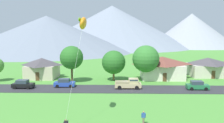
{
  "coord_description": "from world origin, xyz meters",
  "views": [
    {
      "loc": [
        0.62,
        -14.05,
        10.9
      ],
      "look_at": [
        -0.12,
        12.82,
        7.68
      ],
      "focal_mm": 37.08,
      "sensor_mm": 36.0,
      "label": 1
    }
  ],
  "objects_px": {
    "parked_car_green_mid_east": "(197,85)",
    "pickup_truck_sand_west_side": "(129,84)",
    "kite_flyer_with_kite": "(82,26)",
    "watcher_person": "(144,118)",
    "tree_center": "(146,59)",
    "house_leftmost": "(162,67)",
    "house_left_center": "(207,66)",
    "tree_left_of_center": "(72,58)",
    "parked_car_black_mid_west": "(23,84)",
    "parked_car_blue_west_end": "(64,83)",
    "house_right_center": "(42,68)",
    "tree_right_of_center": "(114,62)"
  },
  "relations": [
    {
      "from": "parked_car_black_mid_west",
      "to": "kite_flyer_with_kite",
      "type": "bearing_deg",
      "value": -48.98
    },
    {
      "from": "tree_center",
      "to": "house_right_center",
      "type": "bearing_deg",
      "value": 172.62
    },
    {
      "from": "house_right_center",
      "to": "house_left_center",
      "type": "bearing_deg",
      "value": 5.28
    },
    {
      "from": "house_leftmost",
      "to": "watcher_person",
      "type": "bearing_deg",
      "value": -104.56
    },
    {
      "from": "parked_car_green_mid_east",
      "to": "house_leftmost",
      "type": "bearing_deg",
      "value": 112.69
    },
    {
      "from": "house_leftmost",
      "to": "watcher_person",
      "type": "relative_size",
      "value": 6.38
    },
    {
      "from": "tree_left_of_center",
      "to": "parked_car_black_mid_west",
      "type": "relative_size",
      "value": 1.93
    },
    {
      "from": "house_left_center",
      "to": "parked_car_black_mid_west",
      "type": "height_order",
      "value": "house_left_center"
    },
    {
      "from": "house_left_center",
      "to": "house_right_center",
      "type": "distance_m",
      "value": 42.18
    },
    {
      "from": "pickup_truck_sand_west_side",
      "to": "watcher_person",
      "type": "xyz_separation_m",
      "value": [
        0.99,
        -18.31,
        -0.18
      ]
    },
    {
      "from": "tree_center",
      "to": "watcher_person",
      "type": "bearing_deg",
      "value": -97.15
    },
    {
      "from": "pickup_truck_sand_west_side",
      "to": "watcher_person",
      "type": "bearing_deg",
      "value": -86.89
    },
    {
      "from": "tree_center",
      "to": "kite_flyer_with_kite",
      "type": "relative_size",
      "value": 0.64
    },
    {
      "from": "parked_car_green_mid_east",
      "to": "pickup_truck_sand_west_side",
      "type": "bearing_deg",
      "value": 177.68
    },
    {
      "from": "tree_center",
      "to": "kite_flyer_with_kite",
      "type": "distance_m",
      "value": 27.89
    },
    {
      "from": "house_left_center",
      "to": "tree_right_of_center",
      "type": "distance_m",
      "value": 25.22
    },
    {
      "from": "tree_right_of_center",
      "to": "watcher_person",
      "type": "bearing_deg",
      "value": -81.04
    },
    {
      "from": "house_leftmost",
      "to": "tree_left_of_center",
      "type": "bearing_deg",
      "value": -166.59
    },
    {
      "from": "house_right_center",
      "to": "parked_car_blue_west_end",
      "type": "distance_m",
      "value": 12.68
    },
    {
      "from": "watcher_person",
      "to": "tree_right_of_center",
      "type": "bearing_deg",
      "value": 98.96
    },
    {
      "from": "house_left_center",
      "to": "watcher_person",
      "type": "xyz_separation_m",
      "value": [
        -20.09,
        -33.04,
        -1.6
      ]
    },
    {
      "from": "house_left_center",
      "to": "parked_car_green_mid_east",
      "type": "distance_m",
      "value": 17.17
    },
    {
      "from": "kite_flyer_with_kite",
      "to": "watcher_person",
      "type": "height_order",
      "value": "kite_flyer_with_kite"
    },
    {
      "from": "house_right_center",
      "to": "watcher_person",
      "type": "bearing_deg",
      "value": -53.07
    },
    {
      "from": "parked_car_blue_west_end",
      "to": "parked_car_green_mid_east",
      "type": "distance_m",
      "value": 26.54
    },
    {
      "from": "parked_car_blue_west_end",
      "to": "kite_flyer_with_kite",
      "type": "bearing_deg",
      "value": -69.94
    },
    {
      "from": "pickup_truck_sand_west_side",
      "to": "kite_flyer_with_kite",
      "type": "xyz_separation_m",
      "value": [
        -6.41,
        -17.33,
        10.75
      ]
    },
    {
      "from": "parked_car_black_mid_west",
      "to": "parked_car_green_mid_east",
      "type": "xyz_separation_m",
      "value": [
        34.51,
        -0.13,
        0.0
      ]
    },
    {
      "from": "house_leftmost",
      "to": "parked_car_black_mid_west",
      "type": "relative_size",
      "value": 2.5
    },
    {
      "from": "parked_car_blue_west_end",
      "to": "tree_left_of_center",
      "type": "bearing_deg",
      "value": 83.13
    },
    {
      "from": "kite_flyer_with_kite",
      "to": "house_left_center",
      "type": "bearing_deg",
      "value": 49.39
    },
    {
      "from": "house_leftmost",
      "to": "tree_left_of_center",
      "type": "relative_size",
      "value": 1.3
    },
    {
      "from": "parked_car_green_mid_east",
      "to": "kite_flyer_with_kite",
      "type": "bearing_deg",
      "value": -139.71
    },
    {
      "from": "house_left_center",
      "to": "tree_left_of_center",
      "type": "xyz_separation_m",
      "value": [
        -33.6,
        -8.83,
        3.13
      ]
    },
    {
      "from": "parked_car_blue_west_end",
      "to": "parked_car_green_mid_east",
      "type": "xyz_separation_m",
      "value": [
        26.5,
        -1.56,
        0.0
      ]
    },
    {
      "from": "parked_car_green_mid_east",
      "to": "kite_flyer_with_kite",
      "type": "distance_m",
      "value": 28.17
    },
    {
      "from": "house_right_center",
      "to": "tree_center",
      "type": "height_order",
      "value": "tree_center"
    },
    {
      "from": "tree_center",
      "to": "parked_car_green_mid_east",
      "type": "height_order",
      "value": "tree_center"
    },
    {
      "from": "parked_car_blue_west_end",
      "to": "parked_car_green_mid_east",
      "type": "bearing_deg",
      "value": -3.36
    },
    {
      "from": "tree_center",
      "to": "watcher_person",
      "type": "xyz_separation_m",
      "value": [
        -3.25,
        -25.9,
        -4.33
      ]
    },
    {
      "from": "tree_left_of_center",
      "to": "parked_car_black_mid_west",
      "type": "distance_m",
      "value": 11.68
    },
    {
      "from": "house_leftmost",
      "to": "tree_center",
      "type": "height_order",
      "value": "tree_center"
    },
    {
      "from": "parked_car_blue_west_end",
      "to": "parked_car_black_mid_west",
      "type": "bearing_deg",
      "value": -169.91
    },
    {
      "from": "parked_car_blue_west_end",
      "to": "house_right_center",
      "type": "bearing_deg",
      "value": 128.46
    },
    {
      "from": "tree_left_of_center",
      "to": "parked_car_blue_west_end",
      "type": "xyz_separation_m",
      "value": [
        -0.59,
        -4.89,
        -4.75
      ]
    },
    {
      "from": "parked_car_green_mid_east",
      "to": "pickup_truck_sand_west_side",
      "type": "distance_m",
      "value": 13.4
    },
    {
      "from": "tree_center",
      "to": "parked_car_green_mid_east",
      "type": "bearing_deg",
      "value": -41.64
    },
    {
      "from": "house_leftmost",
      "to": "house_left_center",
      "type": "height_order",
      "value": "house_leftmost"
    },
    {
      "from": "house_left_center",
      "to": "kite_flyer_with_kite",
      "type": "distance_m",
      "value": 43.25
    },
    {
      "from": "tree_right_of_center",
      "to": "house_right_center",
      "type": "bearing_deg",
      "value": 170.87
    }
  ]
}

